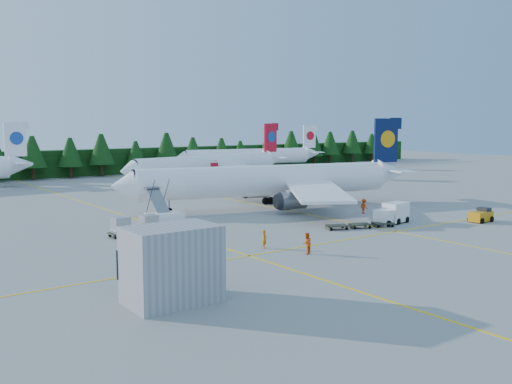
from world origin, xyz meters
TOP-DOWN VIEW (x-y plane):
  - ground at (0.00, 0.00)m, footprint 320.00×320.00m
  - taxi_stripe_a at (-14.00, 20.00)m, footprint 0.25×120.00m
  - taxi_stripe_b at (6.00, 20.00)m, footprint 0.25×120.00m
  - taxi_stripe_cross at (0.00, -6.00)m, footprint 80.00×0.25m
  - treeline_hedge at (0.00, 82.00)m, footprint 220.00×4.00m
  - terminal_building at (-26.00, -14.00)m, footprint 6.00×4.00m
  - airliner_navy at (4.51, 17.17)m, footprint 43.08×35.02m
  - airliner_red at (14.84, 49.94)m, footprint 40.76×33.23m
  - airliner_far_right at (39.78, 72.19)m, footprint 39.48×10.20m
  - airstairs at (-12.05, 14.91)m, footprint 4.62×6.28m
  - service_truck at (9.52, -2.33)m, footprint 5.34×2.60m
  - baggage_tug at (19.41, -7.94)m, footprint 3.04×1.69m
  - dolly_train at (4.36, -2.17)m, footprint 8.25×4.14m
  - uld_pair at (-18.50, 8.78)m, footprint 5.38×2.35m
  - crew_a at (-10.94, -4.24)m, footprint 0.79×0.72m
  - crew_b at (-9.28, -8.53)m, footprint 1.23×1.19m
  - crew_c at (12.58, 5.01)m, footprint 0.66×0.89m

SIDE VIEW (x-z plane):
  - ground at x=0.00m, z-range 0.00..0.00m
  - taxi_stripe_a at x=-14.00m, z-range 0.00..0.01m
  - taxi_stripe_b at x=6.00m, z-range 0.00..0.01m
  - taxi_stripe_cross at x=0.00m, z-range 0.00..0.01m
  - dolly_train at x=4.36m, z-range 0.37..0.51m
  - baggage_tug at x=19.41m, z-range -0.01..1.59m
  - airstairs at x=-12.05m, z-range -1.13..2.86m
  - crew_a at x=-10.94m, z-range 0.00..1.80m
  - crew_c at x=12.58m, z-range 0.00..1.99m
  - crew_b at x=-9.28m, z-range 0.00..2.00m
  - service_truck at x=9.52m, z-range -0.01..2.46m
  - uld_pair at x=-18.50m, z-range 0.32..2.13m
  - terminal_building at x=-26.00m, z-range 0.00..5.20m
  - treeline_hedge at x=0.00m, z-range 0.00..6.00m
  - airliner_red at x=14.84m, z-range -2.38..9.58m
  - airliner_far_right at x=39.78m, z-range -2.15..9.40m
  - airliner_navy at x=4.51m, z-range -2.54..10.20m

